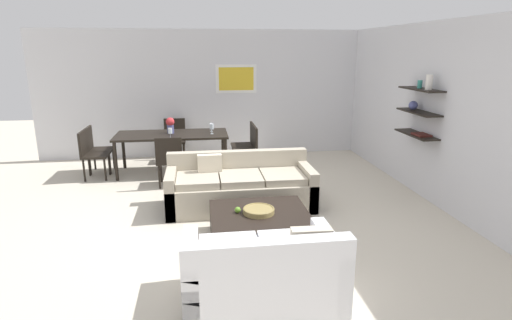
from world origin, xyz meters
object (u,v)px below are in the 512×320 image
coffee_table (260,228)px  dining_chair_right_far (247,142)px  dining_chair_right_near (249,146)px  loveseat_white (263,273)px  dining_chair_left_near (90,152)px  dining_chair_head (175,137)px  dining_chair_foot (170,158)px  decorative_bowl (259,210)px  dining_chair_left_far (96,146)px  sofa_beige (240,188)px  wine_glass_right_far (211,126)px  centerpiece_vase (170,125)px  wine_glass_right_near (212,127)px  wine_glass_foot (170,131)px  dining_table (172,137)px  apple_on_coffee_table (238,210)px

coffee_table → dining_chair_right_far: (0.24, 3.37, 0.31)m
dining_chair_right_far → dining_chair_right_near: 0.42m
loveseat_white → coffee_table: bearing=82.8°
dining_chair_left_near → dining_chair_head: same height
dining_chair_foot → dining_chair_head: (0.00, 1.75, 0.00)m
decorative_bowl → dining_chair_left_far: dining_chair_left_far is taller
sofa_beige → wine_glass_right_far: wine_glass_right_far is taller
dining_chair_head → centerpiece_vase: (-0.02, -0.82, 0.41)m
coffee_table → dining_chair_head: dining_chair_head is taller
decorative_bowl → loveseat_white: bearing=-96.4°
wine_glass_right_near → dining_chair_foot: bearing=-134.7°
centerpiece_vase → dining_chair_head: bearing=88.4°
wine_glass_foot → loveseat_white: bearing=-75.0°
dining_table → dining_chair_foot: size_ratio=2.37×
wine_glass_right_near → wine_glass_right_far: bearing=90.0°
coffee_table → wine_glass_foot: wine_glass_foot is taller
decorative_bowl → dining_chair_foot: bearing=117.5°
coffee_table → decorative_bowl: bearing=169.3°
dining_chair_head → wine_glass_right_far: bearing=-45.3°
loveseat_white → centerpiece_vase: size_ratio=4.79×
dining_chair_right_near → wine_glass_right_far: size_ratio=5.46×
apple_on_coffee_table → wine_glass_right_far: 3.27m
dining_chair_left_far → centerpiece_vase: (1.43, -0.16, 0.41)m
decorative_bowl → dining_chair_right_near: dining_chair_right_near is taller
sofa_beige → wine_glass_right_near: size_ratio=11.35×
apple_on_coffee_table → wine_glass_right_near: (-0.19, 3.00, 0.47)m
wine_glass_foot → centerpiece_vase: bearing=92.8°
centerpiece_vase → wine_glass_foot: bearing=-87.2°
dining_chair_right_near → wine_glass_right_near: wine_glass_right_near is taller
coffee_table → dining_chair_foot: dining_chair_foot is taller
dining_chair_right_far → dining_chair_head: size_ratio=1.00×
decorative_bowl → dining_chair_right_near: 2.96m
apple_on_coffee_table → dining_chair_left_far: 4.10m
decorative_bowl → dining_chair_foot: 2.58m
dining_chair_right_far → dining_chair_head: bearing=155.4°
loveseat_white → dining_chair_right_far: (0.39, 4.57, 0.21)m
sofa_beige → decorative_bowl: (0.11, -1.21, 0.12)m
wine_glass_right_far → dining_chair_left_near: bearing=-171.6°
apple_on_coffee_table → dining_table: bearing=106.8°
dining_chair_head → wine_glass_right_near: bearing=-52.9°
coffee_table → dining_chair_right_near: dining_chair_right_near is taller
wine_glass_right_far → wine_glass_right_near: size_ratio=0.85×
apple_on_coffee_table → dining_chair_left_near: bearing=129.4°
wine_glass_right_near → loveseat_white: bearing=-85.9°
dining_chair_head → wine_glass_right_far: wine_glass_right_far is taller
dining_chair_left_far → dining_chair_head: same height
dining_table → wine_glass_right_near: wine_glass_right_near is taller
dining_chair_right_near → sofa_beige: bearing=-101.7°
wine_glass_right_far → dining_chair_head: bearing=134.7°
dining_chair_head → coffee_table: bearing=-73.4°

